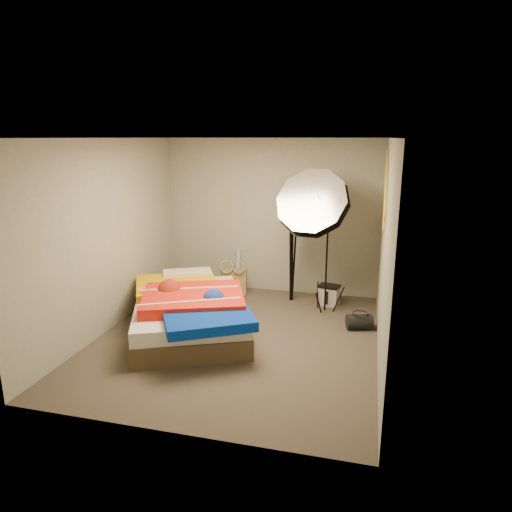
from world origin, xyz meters
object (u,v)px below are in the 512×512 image
(wrapping_roll, at_px, (238,270))
(bed, at_px, (190,310))
(duffel_bag, at_px, (359,322))
(camera_tripod, at_px, (292,256))
(photo_umbrella, at_px, (314,205))
(tote_bag, at_px, (233,282))
(camera_case, at_px, (329,296))

(wrapping_roll, xyz_separation_m, bed, (-0.12, -1.84, -0.05))
(wrapping_roll, distance_m, duffel_bag, 2.40)
(camera_tripod, bearing_deg, duffel_bag, -39.51)
(bed, relative_size, photo_umbrella, 1.09)
(tote_bag, distance_m, duffel_bag, 2.26)
(duffel_bag, height_order, camera_tripod, camera_tripod)
(tote_bag, bearing_deg, bed, -102.43)
(wrapping_roll, relative_size, camera_tripod, 0.55)
(wrapping_roll, relative_size, camera_case, 2.36)
(camera_tripod, bearing_deg, bed, -125.59)
(camera_case, bearing_deg, photo_umbrella, -112.51)
(bed, bearing_deg, photo_umbrella, 37.54)
(tote_bag, height_order, camera_case, tote_bag)
(bed, xyz_separation_m, camera_tripod, (1.09, 1.52, 0.43))
(camera_tripod, bearing_deg, photo_umbrella, -48.51)
(duffel_bag, bearing_deg, camera_case, 104.41)
(duffel_bag, xyz_separation_m, bed, (-2.18, -0.63, 0.19))
(photo_umbrella, distance_m, camera_tripod, 1.02)
(camera_tripod, bearing_deg, wrapping_roll, 161.99)
(wrapping_roll, xyz_separation_m, camera_tripod, (0.97, -0.32, 0.38))
(duffel_bag, relative_size, photo_umbrella, 0.16)
(camera_case, height_order, duffel_bag, camera_case)
(duffel_bag, bearing_deg, bed, 179.96)
(tote_bag, relative_size, photo_umbrella, 0.19)
(camera_case, height_order, bed, bed)
(camera_case, xyz_separation_m, photo_umbrella, (-0.24, -0.34, 1.44))
(camera_case, xyz_separation_m, duffel_bag, (0.49, -0.82, -0.04))
(wrapping_roll, xyz_separation_m, photo_umbrella, (1.33, -0.72, 1.24))
(camera_case, distance_m, bed, 2.24)
(wrapping_roll, distance_m, photo_umbrella, 1.96)
(camera_case, height_order, photo_umbrella, photo_umbrella)
(wrapping_roll, bearing_deg, duffel_bag, -30.51)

